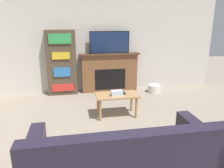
% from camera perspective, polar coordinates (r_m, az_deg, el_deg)
% --- Properties ---
extents(wall_back, '(6.62, 0.06, 2.70)m').
position_cam_1_polar(wall_back, '(5.79, -4.35, 11.30)').
color(wall_back, beige).
rests_on(wall_back, ground_plane).
extents(fireplace, '(1.57, 0.28, 1.03)m').
position_cam_1_polar(fireplace, '(5.84, -0.63, 3.10)').
color(fireplace, brown).
rests_on(fireplace, ground_plane).
extents(tv, '(1.03, 0.03, 0.56)m').
position_cam_1_polar(tv, '(5.69, -0.62, 10.83)').
color(tv, black).
rests_on(tv, fireplace).
extents(couch, '(2.02, 0.89, 0.89)m').
position_cam_1_polar(couch, '(2.58, 2.78, -20.84)').
color(couch, black).
rests_on(couch, ground_plane).
extents(coffee_table, '(0.83, 0.46, 0.45)m').
position_cam_1_polar(coffee_table, '(4.33, 1.24, -3.67)').
color(coffee_table, '#A87A4C').
rests_on(coffee_table, ground_plane).
extents(tissue_box, '(0.22, 0.12, 0.10)m').
position_cam_1_polar(tissue_box, '(4.23, 1.30, -2.35)').
color(tissue_box, silver).
rests_on(tissue_box, coffee_table).
extents(remote_control, '(0.04, 0.15, 0.02)m').
position_cam_1_polar(remote_control, '(4.35, 3.13, -2.35)').
color(remote_control, black).
rests_on(remote_control, coffee_table).
extents(bookshelf, '(0.73, 0.29, 1.63)m').
position_cam_1_polar(bookshelf, '(5.67, -13.01, 5.39)').
color(bookshelf, '#4C3D2D').
rests_on(bookshelf, ground_plane).
extents(storage_basket, '(0.33, 0.33, 0.20)m').
position_cam_1_polar(storage_basket, '(5.93, 10.93, -1.17)').
color(storage_basket, silver).
rests_on(storage_basket, ground_plane).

